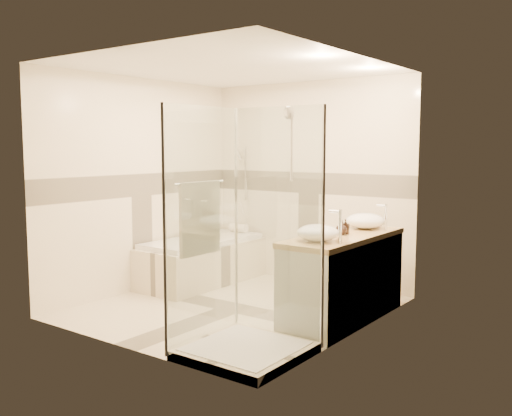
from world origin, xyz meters
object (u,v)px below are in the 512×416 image
Objects in this scene: bathtub at (203,258)px; vessel_sink_far at (318,233)px; amenity_bottle_a at (345,226)px; vanity at (343,277)px; vessel_sink_near at (365,221)px; amenity_bottle_b at (341,227)px; shower_enclosure at (240,292)px.

vessel_sink_far is (2.13, -0.82, 0.62)m from bathtub.
amenity_bottle_a is at bearing -7.52° from bathtub.
vanity is 3.98× the size of vessel_sink_near.
bathtub is 11.86× the size of amenity_bottle_a.
vessel_sink_near reaches higher than amenity_bottle_b.
vanity is 11.30× the size of amenity_bottle_a.
shower_enclosure is at bearing -41.10° from bathtub.
shower_enclosure is at bearing -102.97° from vanity.
vessel_sink_near is 0.53m from amenity_bottle_b.
bathtub is 2.47m from shower_enclosure.
vanity is 0.79× the size of shower_enclosure.
shower_enclosure is at bearing -102.27° from amenity_bottle_b.
bathtub is 2.36m from vessel_sink_far.
vanity is at bearing -87.77° from vessel_sink_near.
amenity_bottle_b reaches higher than vanity.
amenity_bottle_a reaches higher than vanity.
vessel_sink_near is at bearing 81.31° from shower_enclosure.
bathtub is 4.44× the size of vessel_sink_far.
amenity_bottle_a is 0.08m from amenity_bottle_b.
vessel_sink_far is 0.45m from amenity_bottle_b.
vessel_sink_far is 0.54m from amenity_bottle_a.
amenity_bottle_b is at bearing -9.75° from bathtub.
shower_enclosure is (1.86, -1.62, 0.20)m from bathtub.
amenity_bottle_a is at bearing 78.49° from shower_enclosure.
amenity_bottle_a is at bearing 90.00° from amenity_bottle_b.
vessel_sink_near is at bearing 92.23° from vanity.
vanity is 0.50m from amenity_bottle_b.
amenity_bottle_b is (0.00, -0.08, -0.00)m from amenity_bottle_a.
amenity_bottle_a is (0.00, -0.45, -0.01)m from vessel_sink_near.
vessel_sink_near is at bearing 90.00° from amenity_bottle_a.
vessel_sink_near is 2.86× the size of amenity_bottle_b.
amenity_bottle_a is at bearing 106.21° from vanity.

